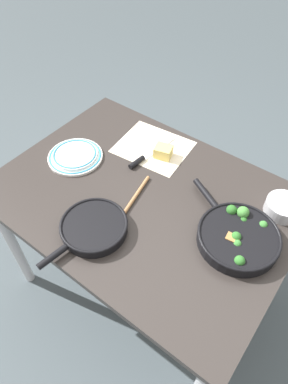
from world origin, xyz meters
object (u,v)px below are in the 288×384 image
Objects in this scene: wooden_spoon at (124,212)px; cheese_block at (163,152)px; skillet_eggs at (93,227)px; grater_knife at (146,156)px; prep_bowl_steel at (283,207)px; dinner_plate_stack at (75,156)px; skillet_broccoli at (238,236)px.

wooden_spoon is 0.37m from cheese_block.
skillet_eggs is at bearing 93.75° from cheese_block.
prep_bowl_steel is at bearing -77.52° from grater_knife.
skillet_eggs is at bearing -28.14° from wooden_spoon.
prep_bowl_steel is (-0.53, -0.52, 0.01)m from skillet_eggs.
skillet_broccoli is at bearing -177.06° from dinner_plate_stack.
wooden_spoon is (-0.04, -0.13, -0.01)m from skillet_eggs.
skillet_broccoli is 3.07× the size of prep_bowl_steel.
skillet_broccoli is 0.52m from cheese_block.
skillet_broccoli reaches higher than grater_knife.
grater_knife is at bearing -160.92° from skillet_eggs.
cheese_block is at bearing -179.83° from wooden_spoon.
skillet_eggs reaches higher than grater_knife.
wooden_spoon is 0.62m from prep_bowl_steel.
cheese_block is at bearing 1.79° from prep_bowl_steel.
dinner_plate_stack is 0.91m from prep_bowl_steel.
skillet_eggs is 1.07× the size of wooden_spoon.
wooden_spoon is at bearing -151.71° from grater_knife.
cheese_block reaches higher than dinner_plate_stack.
dinner_plate_stack is at bearing -117.94° from skillet_eggs.
skillet_broccoli is 0.79m from dinner_plate_stack.
prep_bowl_steel is at bearing 142.15° from skillet_eggs.
skillet_broccoli reaches higher than wooden_spoon.
cheese_block is (0.07, -0.37, 0.02)m from wooden_spoon.
skillet_broccoli is 0.53m from skillet_eggs.
grater_knife is 0.08m from cheese_block.
dinner_plate_stack is (0.25, 0.20, 0.00)m from grater_knife.
skillet_eggs is (0.45, 0.29, -0.01)m from skillet_broccoli.
grater_knife is (0.09, -0.44, -0.01)m from skillet_eggs.
cheese_block is (0.03, -0.50, 0.00)m from skillet_eggs.
grater_knife is 1.18× the size of dinner_plate_stack.
wooden_spoon is at bearing 101.26° from cheese_block.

